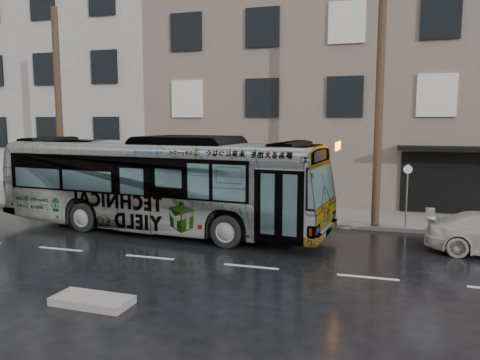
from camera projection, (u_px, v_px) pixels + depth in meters
The scene contains 9 objects.
ground at pixel (183, 238), 16.56m from camera, with size 120.00×120.00×0.00m, color black.
sidewalk at pixel (226, 211), 21.21m from camera, with size 90.00×3.60×0.15m, color gray.
building_taupe at pixel (353, 97), 26.52m from camera, with size 20.00×12.00×11.00m, color #75665A.
building_grey at pixel (33, 68), 34.21m from camera, with size 26.00×15.00×16.00m, color #B3B0A9.
utility_pole_front at pixel (379, 106), 17.26m from camera, with size 0.30×0.30×9.00m, color brown.
utility_pole_rear at pixel (59, 109), 21.27m from camera, with size 0.30×0.30×9.00m, color brown.
sign_post at pixel (407, 196), 17.36m from camera, with size 0.06×0.06×2.40m, color slate.
bus at pixel (159, 183), 17.54m from camera, with size 3.00×12.84×3.58m, color #B2B2B2.
slush_pile at pixel (92, 301), 10.53m from camera, with size 1.80×0.80×0.18m, color gray.
Camera 1 is at (6.60, -14.91, 4.10)m, focal length 35.00 mm.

